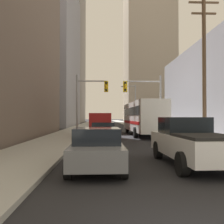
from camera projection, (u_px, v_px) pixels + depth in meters
The scene contains 16 objects.
sidewalk_left at pixel (85, 126), 53.17m from camera, with size 3.62×160.00×0.15m, color #9E9E99.
sidewalk_right at pixel (134, 125), 53.61m from camera, with size 3.62×160.00×0.15m, color #9E9E99.
city_bus at pixel (142, 117), 25.77m from camera, with size 2.80×11.56×3.40m.
pickup_truck_white at pixel (191, 142), 9.89m from camera, with size 2.20×5.46×1.90m.
cargo_van_red at pixel (101, 123), 24.68m from camera, with size 2.16×5.25×2.26m.
sedan_grey at pixel (97, 149), 8.96m from camera, with size 1.95×4.21×1.52m.
sedan_beige at pixel (103, 132), 18.33m from camera, with size 1.95×4.22×1.52m.
sedan_maroon at pixel (101, 125), 34.75m from camera, with size 1.95×4.23×1.52m.
sedan_black at pixel (102, 124), 39.69m from camera, with size 1.95×4.20×1.52m.
traffic_signal_near_left at pixel (90, 95), 24.10m from camera, with size 3.11×0.44×6.00m.
traffic_signal_near_right at pixel (144, 95), 24.32m from camera, with size 3.77×0.44×6.00m.
utility_pole_right at pixel (204, 65), 17.85m from camera, with size 2.20×0.28×10.77m.
street_lamp_right at pixel (133, 102), 43.35m from camera, with size 2.62×0.32×7.50m.
building_left_mid_office at pixel (38, 53), 53.43m from camera, with size 15.91×25.83×31.18m, color #93939E.
building_left_far_tower at pixel (53, 50), 89.63m from camera, with size 21.54×26.51×51.91m, color gray.
building_right_far_highrise at pixel (148, 55), 97.91m from camera, with size 17.70×21.60×52.29m, color #B7A893.
Camera 1 is at (-1.70, -3.41, 1.91)m, focal length 39.93 mm.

